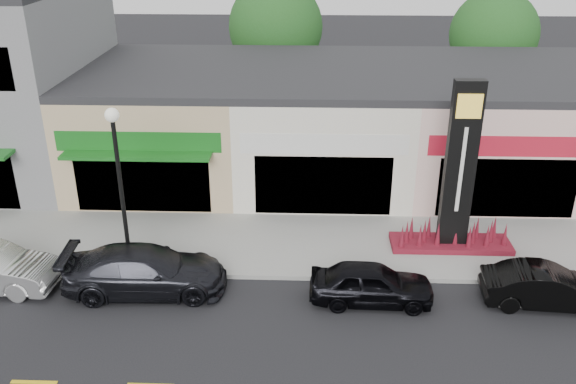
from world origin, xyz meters
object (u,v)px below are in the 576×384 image
pylon_sign (457,192)px  car_black_sedan (371,283)px  lamp_west_near (119,174)px  car_black_conv (546,287)px  car_dark_sedan (145,271)px

pylon_sign → car_black_sedan: 4.80m
lamp_west_near → car_black_conv: 13.57m
car_black_sedan → pylon_sign: bearing=-42.0°
lamp_west_near → car_black_sedan: bearing=-11.3°
pylon_sign → lamp_west_near: bearing=-171.2°
lamp_west_near → car_black_conv: bearing=-6.8°
lamp_west_near → pylon_sign: pylon_sign is taller
car_black_sedan → car_black_conv: size_ratio=0.99×
car_dark_sedan → car_black_conv: 12.31m
pylon_sign → car_dark_sedan: (-10.13, -2.94, -1.54)m
lamp_west_near → car_black_conv: (13.18, -1.56, -2.85)m
lamp_west_near → car_dark_sedan: lamp_west_near is taller
car_black_sedan → lamp_west_near: bearing=80.1°
car_dark_sedan → car_black_sedan: (7.03, -0.34, -0.09)m
car_black_conv → car_black_sedan: bearing=94.4°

